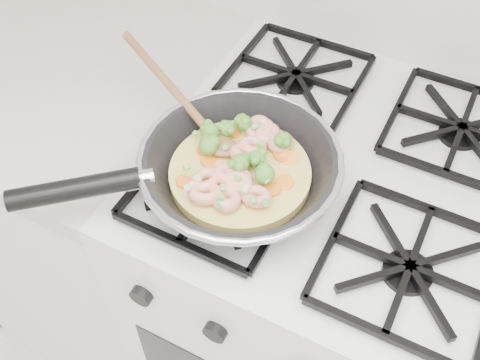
% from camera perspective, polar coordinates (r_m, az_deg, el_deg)
% --- Properties ---
extents(stove, '(0.60, 0.60, 0.92)m').
position_cam_1_polar(stove, '(1.29, 7.54, -11.52)').
color(stove, white).
rests_on(stove, ground).
extents(counter_left, '(1.00, 0.60, 0.90)m').
position_cam_1_polar(counter_left, '(1.59, -20.00, 0.62)').
color(counter_left, white).
rests_on(counter_left, ground).
extents(skillet, '(0.44, 0.38, 0.09)m').
position_cam_1_polar(skillet, '(0.84, -0.39, 1.27)').
color(skillet, black).
rests_on(skillet, stove).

